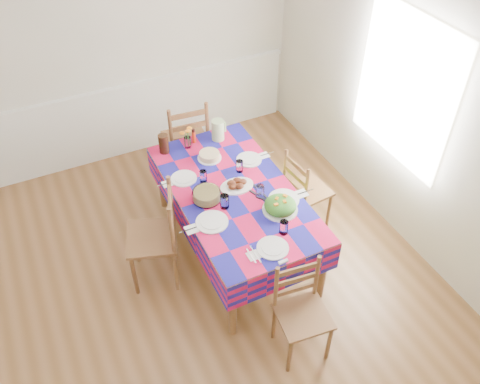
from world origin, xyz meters
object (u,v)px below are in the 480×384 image
(chair_near, at_px, (301,312))
(chair_right, at_px, (304,191))
(green_pitcher, at_px, (218,130))
(dining_table, at_px, (234,197))
(chair_left, at_px, (157,237))
(tea_pitcher, at_px, (164,144))
(meat_platter, at_px, (237,185))
(chair_far, at_px, (187,141))

(chair_near, xyz_separation_m, chair_right, (0.77, 1.22, 0.00))
(green_pitcher, bearing_deg, dining_table, -103.69)
(chair_near, xyz_separation_m, chair_left, (-0.78, 1.21, 0.06))
(tea_pitcher, bearing_deg, chair_near, -79.47)
(meat_platter, distance_m, tea_pitcher, 0.90)
(green_pitcher, height_order, chair_near, green_pitcher)
(tea_pitcher, bearing_deg, chair_right, -35.87)
(green_pitcher, relative_size, chair_near, 0.24)
(tea_pitcher, bearing_deg, chair_left, -115.10)
(tea_pitcher, xyz_separation_m, chair_right, (1.15, -0.83, -0.40))
(chair_far, distance_m, chair_right, 1.45)
(chair_near, relative_size, chair_right, 0.99)
(chair_near, distance_m, chair_left, 1.44)
(meat_platter, bearing_deg, chair_left, -176.31)
(chair_right, bearing_deg, meat_platter, 81.29)
(meat_platter, height_order, chair_far, chair_far)
(chair_far, bearing_deg, tea_pitcher, 51.15)
(chair_left, xyz_separation_m, chair_right, (1.55, 0.01, -0.06))
(chair_near, bearing_deg, dining_table, 96.96)
(meat_platter, xyz_separation_m, green_pitcher, (0.15, 0.76, 0.09))
(tea_pitcher, xyz_separation_m, chair_left, (-0.40, -0.84, -0.34))
(chair_right, bearing_deg, green_pitcher, 30.47)
(dining_table, distance_m, chair_right, 0.81)
(meat_platter, distance_m, chair_left, 0.86)
(green_pitcher, xyz_separation_m, chair_near, (-0.19, -2.02, -0.42))
(chair_left, bearing_deg, chair_right, 109.27)
(dining_table, height_order, tea_pitcher, tea_pitcher)
(tea_pitcher, xyz_separation_m, chair_far, (0.37, 0.39, -0.34))
(tea_pitcher, height_order, chair_near, tea_pitcher)
(dining_table, xyz_separation_m, chair_right, (0.78, -0.00, -0.22))
(meat_platter, xyz_separation_m, tea_pitcher, (-0.42, 0.79, 0.07))
(dining_table, height_order, chair_far, chair_far)
(meat_platter, height_order, tea_pitcher, tea_pitcher)
(dining_table, xyz_separation_m, meat_platter, (0.04, 0.04, 0.11))
(dining_table, bearing_deg, chair_near, -89.77)
(meat_platter, bearing_deg, tea_pitcher, 117.92)
(meat_platter, height_order, chair_near, chair_near)
(chair_far, bearing_deg, chair_near, 95.11)
(chair_near, height_order, chair_far, chair_far)
(tea_pitcher, relative_size, chair_near, 0.22)
(tea_pitcher, distance_m, chair_left, 0.99)
(green_pitcher, xyz_separation_m, chair_far, (-0.20, 0.42, -0.35))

